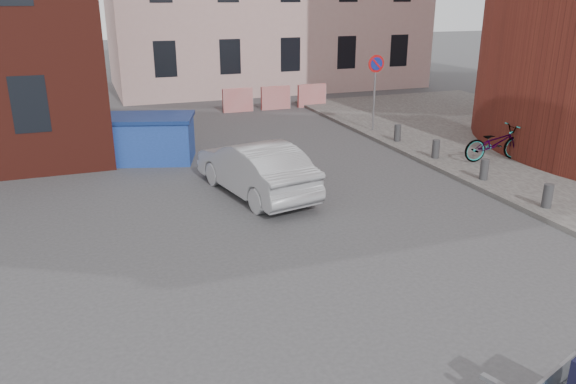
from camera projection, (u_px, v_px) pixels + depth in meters
name	position (u px, v px, depth m)	size (l,w,h in m)	color
ground	(327.00, 278.00, 9.86)	(120.00, 120.00, 0.00)	#38383A
no_parking_sign	(375.00, 77.00, 19.54)	(0.60, 0.09, 2.65)	gray
bollards	(484.00, 169.00, 14.69)	(0.22, 9.02, 0.55)	#3A3A3D
barriers	(276.00, 98.00, 24.35)	(4.70, 0.18, 1.00)	red
dumpster	(139.00, 138.00, 16.67)	(3.58, 2.53, 1.36)	#2244A3
silver_car	(255.00, 168.00, 13.85)	(1.42, 4.06, 1.34)	#9A9CA0
bicycle	(495.00, 143.00, 16.33)	(0.68, 1.96, 1.03)	black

